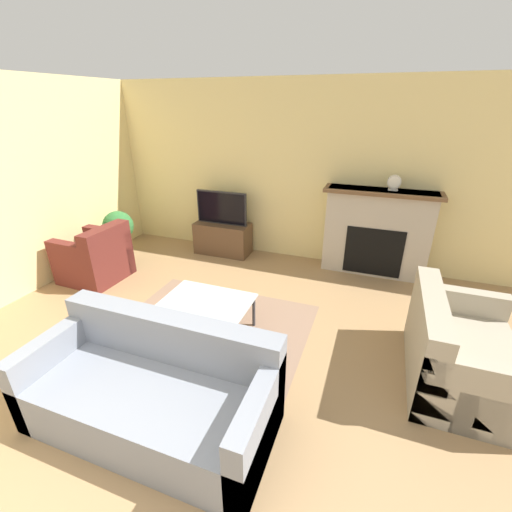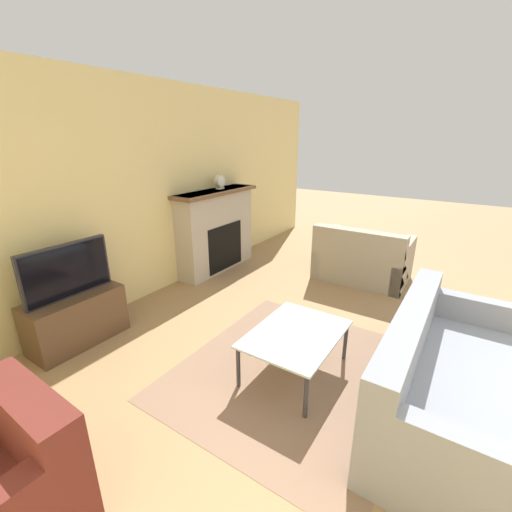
% 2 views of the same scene
% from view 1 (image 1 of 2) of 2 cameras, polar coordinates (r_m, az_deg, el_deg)
% --- Properties ---
extents(wall_back, '(8.88, 0.06, 2.70)m').
position_cam_1_polar(wall_back, '(5.44, 5.88, 13.44)').
color(wall_back, beige).
rests_on(wall_back, ground_plane).
extents(wall_left, '(0.06, 7.68, 2.70)m').
position_cam_1_polar(wall_left, '(5.23, -36.29, 8.46)').
color(wall_left, beige).
rests_on(wall_left, ground_plane).
extents(area_rug, '(2.15, 1.91, 0.00)m').
position_cam_1_polar(area_rug, '(3.97, -7.95, -12.45)').
color(area_rug, '#896B56').
rests_on(area_rug, ground_plane).
extents(fireplace, '(1.57, 0.40, 1.26)m').
position_cam_1_polar(fireplace, '(5.26, 19.42, 3.94)').
color(fireplace, '#B2A899').
rests_on(fireplace, ground_plane).
extents(tv_stand, '(0.92, 0.42, 0.53)m').
position_cam_1_polar(tv_stand, '(5.81, -5.53, 2.96)').
color(tv_stand, brown).
rests_on(tv_stand, ground_plane).
extents(tv, '(0.86, 0.06, 0.54)m').
position_cam_1_polar(tv, '(5.63, -5.76, 8.00)').
color(tv, '#232328').
rests_on(tv, tv_stand).
extents(couch_sectional, '(1.92, 0.87, 0.82)m').
position_cam_1_polar(couch_sectional, '(2.99, -16.68, -20.90)').
color(couch_sectional, gray).
rests_on(couch_sectional, ground_plane).
extents(couch_loveseat, '(0.86, 1.28, 0.82)m').
position_cam_1_polar(couch_loveseat, '(3.68, 30.52, -13.88)').
color(couch_loveseat, '#9E937F').
rests_on(couch_loveseat, ground_plane).
extents(armchair_by_window, '(0.81, 0.79, 0.82)m').
position_cam_1_polar(armchair_by_window, '(5.41, -25.14, -0.54)').
color(armchair_by_window, '#5B231E').
rests_on(armchair_by_window, ground_plane).
extents(coffee_table, '(0.95, 0.71, 0.41)m').
position_cam_1_polar(coffee_table, '(3.76, -8.36, -8.04)').
color(coffee_table, '#333338').
rests_on(coffee_table, ground_plane).
extents(potted_plant, '(0.48, 0.48, 0.77)m').
position_cam_1_polar(potted_plant, '(6.02, -21.91, 4.26)').
color(potted_plant, beige).
rests_on(potted_plant, ground_plane).
extents(mantel_clock, '(0.18, 0.07, 0.21)m').
position_cam_1_polar(mantel_clock, '(5.08, 22.03, 11.29)').
color(mantel_clock, beige).
rests_on(mantel_clock, fireplace).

